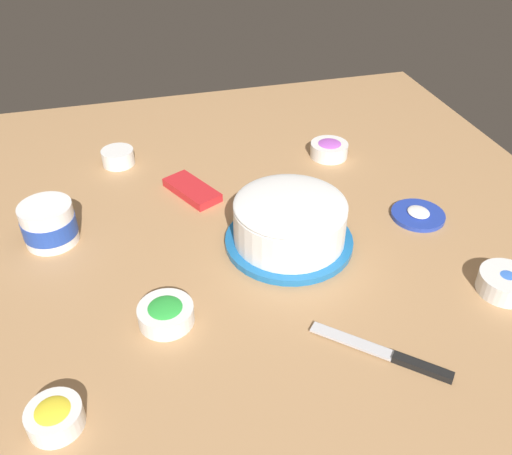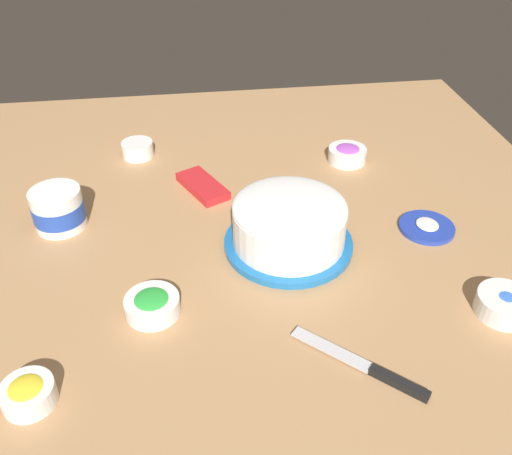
# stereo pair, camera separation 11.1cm
# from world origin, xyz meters

# --- Properties ---
(ground_plane) EXTENTS (1.54, 1.54, 0.00)m
(ground_plane) POSITION_xyz_m (0.00, 0.00, 0.00)
(ground_plane) COLOR tan
(frosted_cake) EXTENTS (0.26, 0.26, 0.11)m
(frosted_cake) POSITION_xyz_m (-0.04, -0.10, 0.05)
(frosted_cake) COLOR #1E6BB2
(frosted_cake) RESTS_ON ground_plane
(frosting_tub) EXTENTS (0.11, 0.11, 0.09)m
(frosting_tub) POSITION_xyz_m (0.10, 0.37, 0.04)
(frosting_tub) COLOR white
(frosting_tub) RESTS_ON ground_plane
(frosting_tub_lid) EXTENTS (0.12, 0.12, 0.02)m
(frosting_tub_lid) POSITION_xyz_m (-0.02, -0.40, 0.01)
(frosting_tub_lid) COLOR #233DAD
(frosting_tub_lid) RESTS_ON ground_plane
(spreading_knife) EXTENTS (0.17, 0.19, 0.01)m
(spreading_knife) POSITION_xyz_m (-0.37, -0.17, 0.01)
(spreading_knife) COLOR silver
(spreading_knife) RESTS_ON ground_plane
(sprinkle_bowl_yellow) EXTENTS (0.08, 0.08, 0.04)m
(sprinkle_bowl_yellow) POSITION_xyz_m (-0.35, 0.35, 0.02)
(sprinkle_bowl_yellow) COLOR white
(sprinkle_bowl_yellow) RESTS_ON ground_plane
(sprinkle_bowl_blue) EXTENTS (0.10, 0.10, 0.04)m
(sprinkle_bowl_blue) POSITION_xyz_m (-0.27, -0.44, 0.02)
(sprinkle_bowl_blue) COLOR white
(sprinkle_bowl_blue) RESTS_ON ground_plane
(sprinkle_bowl_green) EXTENTS (0.10, 0.10, 0.04)m
(sprinkle_bowl_green) POSITION_xyz_m (-0.19, 0.17, 0.02)
(sprinkle_bowl_green) COLOR white
(sprinkle_bowl_green) RESTS_ON ground_plane
(sprinkle_bowl_rainbow) EXTENTS (0.10, 0.10, 0.04)m
(sprinkle_bowl_rainbow) POSITION_xyz_m (0.28, -0.31, 0.02)
(sprinkle_bowl_rainbow) COLOR white
(sprinkle_bowl_rainbow) RESTS_ON ground_plane
(sprinkle_bowl_pink) EXTENTS (0.08, 0.08, 0.04)m
(sprinkle_bowl_pink) POSITION_xyz_m (0.38, 0.22, 0.02)
(sprinkle_bowl_pink) COLOR white
(sprinkle_bowl_pink) RESTS_ON ground_plane
(candy_box_lower) EXTENTS (0.16, 0.12, 0.02)m
(candy_box_lower) POSITION_xyz_m (0.20, 0.06, 0.01)
(candy_box_lower) COLOR red
(candy_box_lower) RESTS_ON ground_plane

